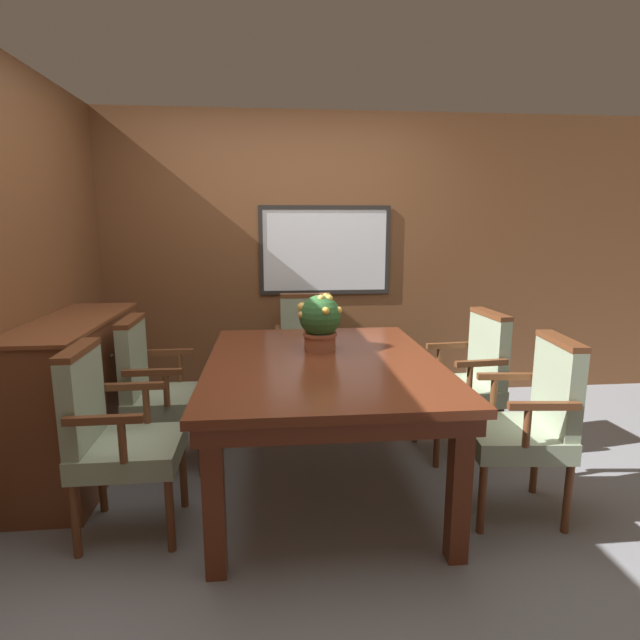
# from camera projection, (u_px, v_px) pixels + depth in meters

# --- Properties ---
(ground_plane) EXTENTS (14.00, 14.00, 0.00)m
(ground_plane) POSITION_uv_depth(u_px,v_px,m) (305.00, 496.00, 2.85)
(ground_plane) COLOR gray
(wall_back) EXTENTS (7.20, 0.08, 2.45)m
(wall_back) POSITION_uv_depth(u_px,v_px,m) (291.00, 259.00, 4.33)
(wall_back) COLOR brown
(wall_back) RESTS_ON ground_plane
(dining_table) EXTENTS (1.30, 1.68, 0.77)m
(dining_table) POSITION_uv_depth(u_px,v_px,m) (323.00, 375.00, 2.85)
(dining_table) COLOR maroon
(dining_table) RESTS_ON ground_plane
(chair_left_far) EXTENTS (0.50, 0.50, 0.96)m
(chair_left_far) POSITION_uv_depth(u_px,v_px,m) (156.00, 386.00, 3.13)
(chair_left_far) COLOR brown
(chair_left_far) RESTS_ON ground_plane
(chair_right_near) EXTENTS (0.53, 0.53, 0.96)m
(chair_right_near) POSITION_uv_depth(u_px,v_px,m) (529.00, 419.00, 2.61)
(chair_right_near) COLOR brown
(chair_right_near) RESTS_ON ground_plane
(chair_head_far) EXTENTS (0.50, 0.50, 0.96)m
(chair_head_far) POSITION_uv_depth(u_px,v_px,m) (306.00, 349.00, 4.06)
(chair_head_far) COLOR brown
(chair_head_far) RESTS_ON ground_plane
(chair_right_far) EXTENTS (0.52, 0.52, 0.96)m
(chair_right_far) POSITION_uv_depth(u_px,v_px,m) (469.00, 376.00, 3.33)
(chair_right_far) COLOR brown
(chair_right_far) RESTS_ON ground_plane
(chair_left_near) EXTENTS (0.50, 0.50, 0.96)m
(chair_left_near) POSITION_uv_depth(u_px,v_px,m) (113.00, 433.00, 2.44)
(chair_left_near) COLOR brown
(chair_left_near) RESTS_ON ground_plane
(potted_plant) EXTENTS (0.27, 0.26, 0.35)m
(potted_plant) POSITION_uv_depth(u_px,v_px,m) (320.00, 321.00, 3.02)
(potted_plant) COLOR #9E5638
(potted_plant) RESTS_ON dining_table
(sideboard_cabinet) EXTENTS (0.45, 1.28, 0.97)m
(sideboard_cabinet) POSITION_uv_depth(u_px,v_px,m) (78.00, 397.00, 3.06)
(sideboard_cabinet) COLOR brown
(sideboard_cabinet) RESTS_ON ground_plane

